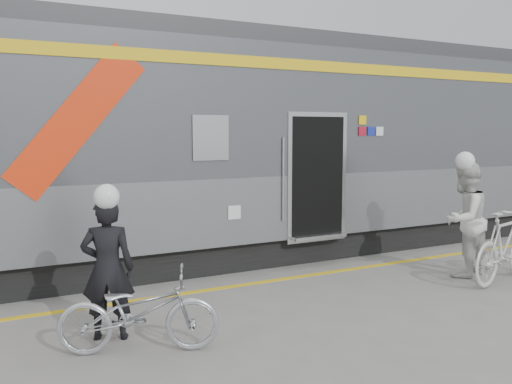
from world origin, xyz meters
TOP-DOWN VIEW (x-y plane):
  - ground at (0.00, 0.00)m, footprint 90.00×90.00m
  - train at (-0.92, 4.19)m, footprint 24.00×3.17m
  - safety_strip at (0.00, 2.15)m, footprint 24.00×0.12m
  - man at (-2.73, 0.94)m, footprint 0.69×0.57m
  - bicycle_left at (-2.53, 0.39)m, footprint 1.80×1.14m
  - woman at (2.99, 1.01)m, footprint 1.05×0.91m
  - bicycle_right at (3.29, 0.46)m, footprint 1.95×0.98m
  - helmet_man at (-2.73, 0.94)m, footprint 0.28×0.28m
  - helmet_woman at (2.99, 1.01)m, footprint 0.30×0.30m

SIDE VIEW (x-z plane):
  - ground at x=0.00m, z-range 0.00..0.00m
  - safety_strip at x=0.00m, z-range 0.00..0.01m
  - bicycle_left at x=-2.53m, z-range 0.00..0.89m
  - bicycle_right at x=3.29m, z-range 0.00..1.13m
  - man at x=-2.73m, z-range 0.00..1.62m
  - woman at x=2.99m, z-range 0.00..1.86m
  - helmet_man at x=-2.73m, z-range 1.62..1.91m
  - helmet_woman at x=2.99m, z-range 1.86..2.16m
  - train at x=-0.92m, z-range 0.00..4.10m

